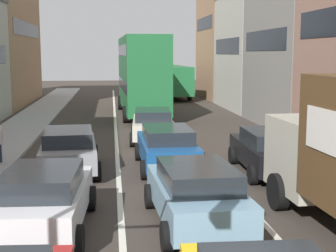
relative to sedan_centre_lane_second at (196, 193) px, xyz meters
name	(u,v)px	position (x,y,z in m)	size (l,w,h in m)	color
sidewalk_left	(13,135)	(-6.75, 13.35, -0.73)	(2.60, 64.00, 0.14)	#9D9D9D
lane_stripe_left	(116,135)	(-1.75, 13.35, -0.79)	(0.16, 60.00, 0.01)	silver
lane_stripe_right	(183,134)	(1.65, 13.35, -0.79)	(0.16, 60.00, 0.01)	silver
building_row_right	(314,39)	(9.85, 17.00, 4.06)	(7.20, 43.90, 12.40)	#9E7556
sedan_centre_lane_second	(196,193)	(0.00, 0.00, 0.00)	(2.22, 4.38, 1.49)	#759EB7
wagon_left_lane_second	(44,198)	(-3.50, 0.00, 0.00)	(2.24, 4.39, 1.49)	silver
hatchback_centre_lane_third	(167,147)	(-0.03, 5.85, 0.00)	(2.11, 4.32, 1.49)	#194C8C
sedan_left_lane_third	(69,149)	(-3.43, 5.78, 0.00)	(2.29, 4.41, 1.49)	gray
coupe_centre_lane_fourth	(153,124)	(-0.07, 11.46, 0.00)	(2.28, 4.40, 1.49)	beige
sedan_right_lane_behind_truck	(269,150)	(3.33, 4.81, 0.00)	(2.17, 4.36, 1.49)	black
bus_mid_queue_primary	(142,72)	(0.01, 20.85, 2.03)	(3.01, 10.56, 5.06)	#1E6033
bus_far_queue_secondary	(169,78)	(3.33, 33.95, 0.96)	(3.15, 10.60, 2.90)	#1E6033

